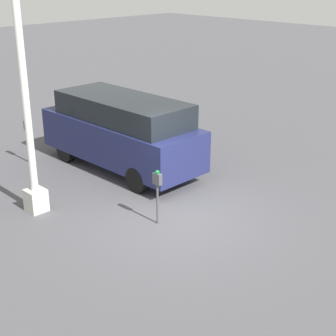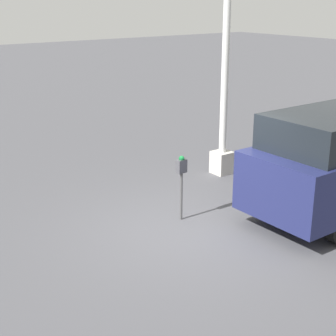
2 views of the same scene
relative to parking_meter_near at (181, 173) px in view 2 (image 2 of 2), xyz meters
The scene contains 3 objects.
ground_plane 1.06m from the parking_meter_near, 104.58° to the right, with size 80.00×80.00×0.00m, color #4C4C51.
parking_meter_near is the anchor object (origin of this frame).
lamp_post 3.13m from the parking_meter_near, 32.50° to the left, with size 0.44×0.44×5.67m.
Camera 2 is at (-5.58, -6.83, 4.15)m, focal length 55.00 mm.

